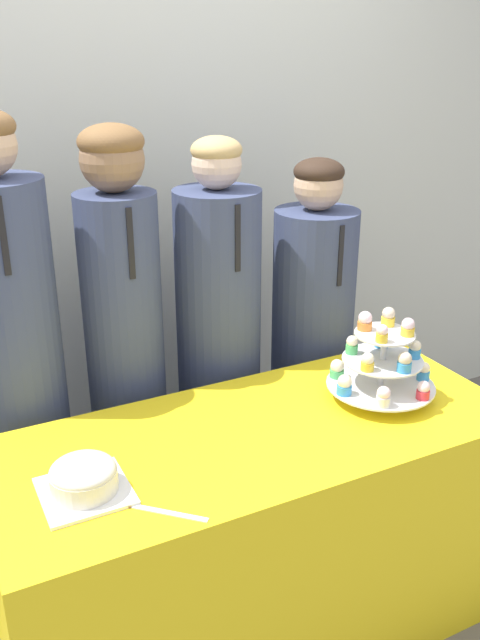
% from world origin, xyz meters
% --- Properties ---
extents(wall_back, '(9.00, 0.06, 2.70)m').
position_xyz_m(wall_back, '(0.00, 1.37, 1.35)').
color(wall_back, silver).
rests_on(wall_back, ground_plane).
extents(table, '(1.54, 0.64, 0.75)m').
position_xyz_m(table, '(0.00, 0.32, 0.38)').
color(table, yellow).
rests_on(table, ground_plane).
extents(round_cake, '(0.22, 0.22, 0.10)m').
position_xyz_m(round_cake, '(-0.53, 0.26, 0.80)').
color(round_cake, white).
rests_on(round_cake, table).
extents(cake_knife, '(0.21, 0.20, 0.01)m').
position_xyz_m(cake_knife, '(-0.44, 0.15, 0.76)').
color(cake_knife, silver).
rests_on(cake_knife, table).
extents(cupcake_stand, '(0.34, 0.34, 0.28)m').
position_xyz_m(cupcake_stand, '(0.43, 0.33, 0.88)').
color(cupcake_stand, silver).
rests_on(cupcake_stand, table).
extents(student_0, '(0.31, 0.31, 1.63)m').
position_xyz_m(student_0, '(-0.58, 0.86, 0.77)').
color(student_0, '#384266').
rests_on(student_0, ground_plane).
extents(student_1, '(0.26, 0.27, 1.57)m').
position_xyz_m(student_1, '(-0.22, 0.86, 0.78)').
color(student_1, '#384266').
rests_on(student_1, ground_plane).
extents(student_2, '(0.30, 0.31, 1.52)m').
position_xyz_m(student_2, '(0.13, 0.86, 0.71)').
color(student_2, '#384266').
rests_on(student_2, ground_plane).
extents(student_3, '(0.31, 0.32, 1.42)m').
position_xyz_m(student_3, '(0.53, 0.86, 0.67)').
color(student_3, '#384266').
rests_on(student_3, ground_plane).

